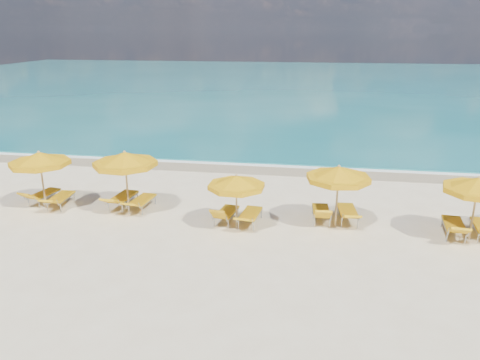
# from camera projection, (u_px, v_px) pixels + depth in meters

# --- Properties ---
(ground_plane) EXTENTS (120.00, 120.00, 0.00)m
(ground_plane) POSITION_uv_depth(u_px,v_px,m) (234.00, 222.00, 17.61)
(ground_plane) COLOR beige
(ocean) EXTENTS (120.00, 80.00, 0.30)m
(ocean) POSITION_uv_depth(u_px,v_px,m) (296.00, 83.00, 62.67)
(ocean) COLOR #126267
(ocean) RESTS_ON ground
(wet_sand_band) EXTENTS (120.00, 2.60, 0.01)m
(wet_sand_band) POSITION_uv_depth(u_px,v_px,m) (258.00, 168.00, 24.56)
(wet_sand_band) COLOR tan
(wet_sand_band) RESTS_ON ground
(foam_line) EXTENTS (120.00, 1.20, 0.03)m
(foam_line) POSITION_uv_depth(u_px,v_px,m) (260.00, 164.00, 25.31)
(foam_line) COLOR white
(foam_line) RESTS_ON ground
(whitecap_near) EXTENTS (14.00, 0.36, 0.05)m
(whitecap_near) POSITION_uv_depth(u_px,v_px,m) (194.00, 128.00, 34.50)
(whitecap_near) COLOR white
(whitecap_near) RESTS_ON ground
(whitecap_far) EXTENTS (18.00, 0.30, 0.05)m
(whitecap_far) POSITION_uv_depth(u_px,v_px,m) (379.00, 116.00, 38.90)
(whitecap_far) COLOR white
(whitecap_far) RESTS_ON ground
(umbrella_2) EXTENTS (3.07, 3.07, 2.40)m
(umbrella_2) POSITION_uv_depth(u_px,v_px,m) (40.00, 159.00, 18.44)
(umbrella_2) COLOR tan
(umbrella_2) RESTS_ON ground
(umbrella_3) EXTENTS (3.11, 3.11, 2.52)m
(umbrella_3) POSITION_uv_depth(u_px,v_px,m) (125.00, 160.00, 17.97)
(umbrella_3) COLOR tan
(umbrella_3) RESTS_ON ground
(umbrella_4) EXTENTS (2.74, 2.74, 2.09)m
(umbrella_4) POSITION_uv_depth(u_px,v_px,m) (236.00, 182.00, 16.48)
(umbrella_4) COLOR tan
(umbrella_4) RESTS_ON ground
(umbrella_5) EXTENTS (2.80, 2.80, 2.37)m
(umbrella_5) POSITION_uv_depth(u_px,v_px,m) (339.00, 174.00, 16.64)
(umbrella_5) COLOR tan
(umbrella_5) RESTS_ON ground
(umbrella_6) EXTENTS (2.63, 2.63, 2.31)m
(umbrella_6) POSITION_uv_depth(u_px,v_px,m) (478.00, 186.00, 15.57)
(umbrella_6) COLOR tan
(umbrella_6) RESTS_ON ground
(lounger_2_left) EXTENTS (0.93, 1.92, 0.79)m
(lounger_2_left) POSITION_uv_depth(u_px,v_px,m) (43.00, 197.00, 19.56)
(lounger_2_left) COLOR #A5A8AD
(lounger_2_left) RESTS_ON ground
(lounger_2_right) EXTENTS (0.73, 1.98, 0.72)m
(lounger_2_right) POSITION_uv_depth(u_px,v_px,m) (61.00, 201.00, 19.12)
(lounger_2_right) COLOR #A5A8AD
(lounger_2_right) RESTS_ON ground
(lounger_3_left) EXTENTS (0.85, 2.12, 0.80)m
(lounger_3_left) POSITION_uv_depth(u_px,v_px,m) (123.00, 201.00, 19.07)
(lounger_3_left) COLOR #A5A8AD
(lounger_3_left) RESTS_ON ground
(lounger_3_right) EXTENTS (0.80, 2.00, 0.70)m
(lounger_3_right) POSITION_uv_depth(u_px,v_px,m) (142.00, 204.00, 18.82)
(lounger_3_right) COLOR #A5A8AD
(lounger_3_right) RESTS_ON ground
(lounger_4_left) EXTENTS (0.84, 1.83, 0.86)m
(lounger_4_left) POSITION_uv_depth(u_px,v_px,m) (226.00, 216.00, 17.60)
(lounger_4_left) COLOR #A5A8AD
(lounger_4_left) RESTS_ON ground
(lounger_4_right) EXTENTS (0.83, 2.02, 0.72)m
(lounger_4_right) POSITION_uv_depth(u_px,v_px,m) (250.00, 218.00, 17.39)
(lounger_4_right) COLOR #A5A8AD
(lounger_4_right) RESTS_ON ground
(lounger_5_left) EXTENTS (0.75, 1.89, 0.86)m
(lounger_5_left) POSITION_uv_depth(u_px,v_px,m) (321.00, 215.00, 17.67)
(lounger_5_left) COLOR #A5A8AD
(lounger_5_left) RESTS_ON ground
(lounger_5_right) EXTENTS (0.83, 2.07, 0.74)m
(lounger_5_right) POSITION_uv_depth(u_px,v_px,m) (347.00, 215.00, 17.64)
(lounger_5_right) COLOR #A5A8AD
(lounger_5_right) RESTS_ON ground
(lounger_6_left) EXTENTS (0.86, 2.08, 0.82)m
(lounger_6_left) POSITION_uv_depth(u_px,v_px,m) (454.00, 229.00, 16.40)
(lounger_6_left) COLOR #A5A8AD
(lounger_6_left) RESTS_ON ground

